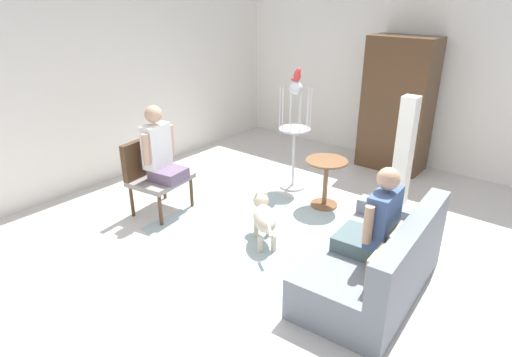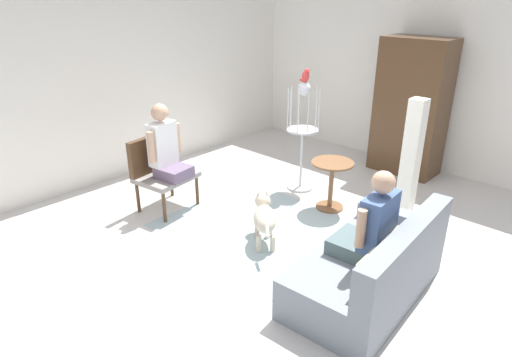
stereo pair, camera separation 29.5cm
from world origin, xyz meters
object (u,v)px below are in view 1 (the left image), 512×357
at_px(armchair, 153,169).
at_px(parrot, 297,75).
at_px(column_lamp, 403,158).
at_px(person_on_couch, 376,222).
at_px(armoire_cabinet, 397,105).
at_px(round_end_table, 326,178).
at_px(dog, 264,217).
at_px(bird_cage_stand, 294,132).
at_px(person_on_armchair, 160,150).
at_px(couch, 377,264).

bearing_deg(armchair, parrot, 59.61).
bearing_deg(armchair, column_lamp, 37.51).
distance_m(person_on_couch, armoire_cabinet, 3.28).
xyz_separation_m(armchair, parrot, (0.97, 1.66, 1.03)).
relative_size(round_end_table, dog, 1.04).
height_order(armchair, bird_cage_stand, bird_cage_stand).
relative_size(person_on_armchair, armoire_cabinet, 0.45).
xyz_separation_m(dog, bird_cage_stand, (-0.59, 1.41, 0.50)).
xyz_separation_m(dog, armoire_cabinet, (0.15, 3.02, 0.68)).
xyz_separation_m(bird_cage_stand, parrot, (0.01, 0.00, 0.77)).
bearing_deg(person_on_couch, column_lamp, 104.46).
xyz_separation_m(person_on_couch, parrot, (-1.87, 1.46, 0.86)).
bearing_deg(parrot, person_on_couch, -38.10).
bearing_deg(armoire_cabinet, dog, -92.91).
bearing_deg(column_lamp, armchair, -142.49).
bearing_deg(parrot, armchair, -120.39).
bearing_deg(armchair, bird_cage_stand, 59.93).
xyz_separation_m(armchair, person_on_couch, (2.84, 0.20, 0.17)).
relative_size(person_on_couch, bird_cage_stand, 0.56).
distance_m(armchair, round_end_table, 2.16).
xyz_separation_m(armchair, armoire_cabinet, (1.71, 3.27, 0.45)).
distance_m(bird_cage_stand, armoire_cabinet, 1.78).
bearing_deg(bird_cage_stand, person_on_armchair, -116.51).
bearing_deg(armchair, round_end_table, 41.39).
xyz_separation_m(couch, armchair, (-2.89, -0.22, 0.26)).
bearing_deg(column_lamp, dog, -118.13).
height_order(person_on_couch, dog, person_on_couch).
bearing_deg(couch, armchair, -175.67).
bearing_deg(person_on_couch, person_on_armchair, -176.29).
xyz_separation_m(person_on_armchair, column_lamp, (2.27, 1.83, -0.10)).
bearing_deg(couch, dog, 178.71).
bearing_deg(column_lamp, round_end_table, -151.82).
height_order(round_end_table, column_lamp, column_lamp).
xyz_separation_m(round_end_table, parrot, (-0.65, 0.23, 1.18)).
relative_size(round_end_table, armoire_cabinet, 0.32).
height_order(person_on_armchair, parrot, parrot).
bearing_deg(column_lamp, person_on_armchair, -141.10).
bearing_deg(parrot, couch, -36.88).
xyz_separation_m(column_lamp, armoire_cabinet, (-0.70, 1.42, 0.26)).
distance_m(armchair, parrot, 2.18).
relative_size(person_on_armchair, dog, 1.48).
xyz_separation_m(round_end_table, column_lamp, (0.79, 0.43, 0.34)).
bearing_deg(armchair, person_on_armchair, 8.34).
distance_m(person_on_armchair, parrot, 1.98).
bearing_deg(armoire_cabinet, bird_cage_stand, -114.93).
xyz_separation_m(parrot, armoire_cabinet, (0.74, 1.61, -0.58)).
bearing_deg(round_end_table, bird_cage_stand, 160.51).
bearing_deg(bird_cage_stand, couch, -36.71).
bearing_deg(round_end_table, armchair, -138.61).
height_order(bird_cage_stand, parrot, parrot).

